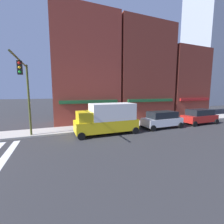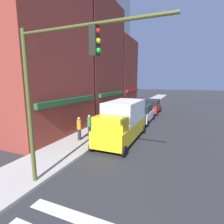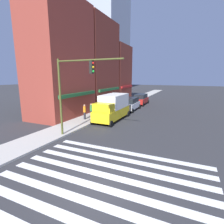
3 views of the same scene
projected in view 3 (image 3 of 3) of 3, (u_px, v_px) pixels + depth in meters
name	position (u px, v px, depth m)	size (l,w,h in m)	color
ground_plane	(98.00, 187.00, 8.34)	(200.00, 200.00, 0.00)	#2D2D30
crosswalk_stripes	(98.00, 187.00, 8.34)	(8.82, 10.80, 0.01)	silver
storefront_row	(93.00, 66.00, 28.82)	(25.50, 5.30, 14.34)	maroon
tower_distant	(108.00, 29.00, 67.74)	(19.50, 11.38, 46.47)	#939EAD
traffic_signal	(73.00, 84.00, 14.04)	(0.32, 5.82, 6.57)	#474C1E
box_truck_yellow	(112.00, 107.00, 20.74)	(6.21, 2.42, 3.04)	yellow
suv_white	(130.00, 104.00, 26.89)	(4.73, 2.12, 1.94)	white
suv_red	(141.00, 99.00, 32.33)	(4.73, 2.12, 1.94)	#B21E19
pedestrian_orange_vest	(85.00, 112.00, 20.64)	(0.32, 0.32, 1.77)	#23232D
pedestrian_green_top	(91.00, 110.00, 21.42)	(0.32, 0.32, 1.77)	#23232D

